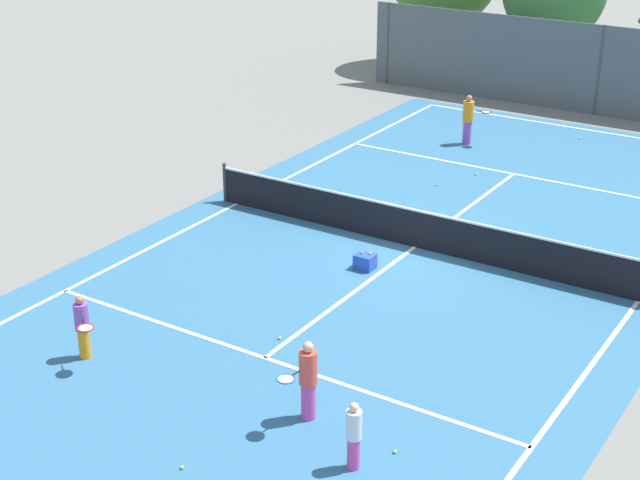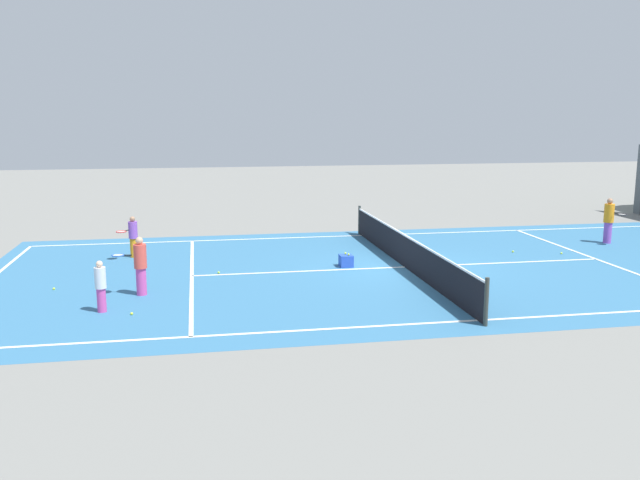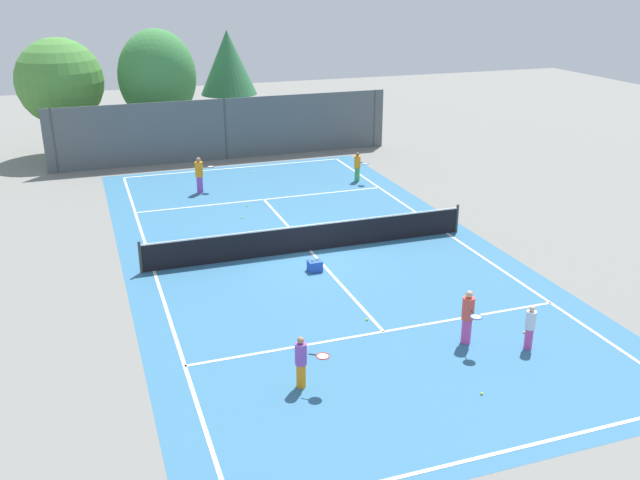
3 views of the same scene
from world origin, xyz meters
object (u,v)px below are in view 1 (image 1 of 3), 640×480
Objects in this scene: ball_crate at (365,261)px; tennis_ball_2 at (476,174)px; tennis_ball_3 at (280,338)px; player_1 at (308,380)px; tennis_ball_5 at (395,452)px; player_3 at (83,326)px; tennis_ball_1 at (437,185)px; player_0 at (468,119)px; tennis_ball_0 at (182,467)px; player_4 at (354,435)px; tennis_ball_4 at (580,138)px.

ball_crate reaches higher than tennis_ball_2.
tennis_ball_3 is at bearing -86.38° from ball_crate.
tennis_ball_2 is (-2.76, 13.39, -0.76)m from player_1.
player_1 is 1.95m from tennis_ball_5.
tennis_ball_2 is (2.06, 13.98, -0.67)m from player_3.
tennis_ball_1 is 13.07m from tennis_ball_5.
ball_crate is (2.00, -10.11, -0.66)m from player_0.
tennis_ball_1 is (-2.41, 14.26, 0.00)m from tennis_ball_0.
player_0 is 18.69m from tennis_ball_0.
player_1 is at bearing -74.41° from tennis_ball_1.
player_0 is 24.71× the size of tennis_ball_5.
ball_crate is at bearing 118.62° from player_4.
player_4 is at bearing -118.67° from tennis_ball_5.
tennis_ball_3 is 16.49m from tennis_ball_4.
ball_crate reaches higher than tennis_ball_4.
tennis_ball_3 is at bearing 104.07° from tennis_ball_0.
player_1 reaches higher than player_4.
ball_crate is (-2.27, 5.93, -0.61)m from player_1.
tennis_ball_4 is 18.87m from tennis_ball_5.
player_4 is (5.67, -16.84, -0.21)m from player_0.
player_3 is (-4.82, -0.59, -0.09)m from player_1.
player_1 is 12.41m from tennis_ball_1.
tennis_ball_3 is 1.00× the size of tennis_ball_5.
tennis_ball_0 is at bearing -80.76° from ball_crate.
tennis_ball_1 is (-3.33, 11.93, -0.76)m from player_1.
player_0 is at bearing 108.62° from player_4.
tennis_ball_1 and tennis_ball_2 have the same top height.
player_1 is 1.13× the size of player_3.
tennis_ball_4 is at bearing 85.69° from ball_crate.
tennis_ball_0 is 1.00× the size of tennis_ball_4.
player_3 is 20.37× the size of tennis_ball_0.
tennis_ball_5 is (5.12, -12.02, 0.00)m from tennis_ball_1.
tennis_ball_2 is at bearing -105.75° from tennis_ball_4.
tennis_ball_3 is at bearing 134.54° from player_1.
tennis_ball_0 is 1.00× the size of tennis_ball_2.
player_0 is 3.94m from tennis_ball_4.
player_0 is 24.71× the size of tennis_ball_1.
player_1 is 23.11× the size of tennis_ball_4.
ball_crate is 6.85× the size of tennis_ball_5.
player_4 is 18.78× the size of tennis_ball_0.
tennis_ball_0 is at bearing -24.00° from player_3.
tennis_ball_3 is 1.00× the size of tennis_ball_4.
player_3 reaches higher than player_4.
tennis_ball_1 is (1.49, 12.52, -0.67)m from player_3.
player_4 is at bearing -71.38° from player_0.
player_0 is at bearing 119.56° from tennis_ball_2.
tennis_ball_4 is (3.51, 19.12, -0.67)m from player_3.
ball_crate is 6.85× the size of tennis_ball_3.
player_3 is at bearing -96.80° from tennis_ball_1.
tennis_ball_2 is 11.36m from tennis_ball_3.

